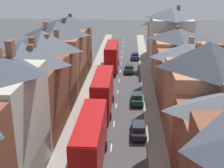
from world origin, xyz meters
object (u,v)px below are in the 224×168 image
object	(u,v)px
car_mid_white	(129,68)
double_decker_bus_lead	(112,56)
car_near_silver	(139,129)
double_decker_bus_far_approaching	(90,142)
double_decker_bus_mid_street	(103,92)
car_near_blue	(95,100)
delivery_van	(103,72)
car_parked_right_a	(137,98)
car_mid_black	(135,56)

from	to	relation	value
car_mid_white	double_decker_bus_lead	bearing A→B (deg)	153.17
car_near_silver	car_mid_white	world-z (taller)	car_near_silver
double_decker_bus_far_approaching	double_decker_bus_mid_street	bearing A→B (deg)	90.00
car_near_blue	car_near_silver	bearing A→B (deg)	-55.80
double_decker_bus_mid_street	car_near_blue	bearing A→B (deg)	123.81
double_decker_bus_mid_street	delivery_van	size ratio (longest dim) A/B	2.08
double_decker_bus_mid_street	delivery_van	distance (m)	14.92
double_decker_bus_lead	car_near_blue	xyz separation A→B (m)	(-1.29, -19.18, -2.00)
car_near_blue	double_decker_bus_far_approaching	bearing A→B (deg)	-85.40
car_mid_white	double_decker_bus_mid_street	bearing A→B (deg)	-100.60
double_decker_bus_lead	car_near_silver	bearing A→B (deg)	-80.16
car_near_silver	car_parked_right_a	distance (m)	10.02
double_decker_bus_mid_street	car_near_silver	size ratio (longest dim) A/B	2.43
car_mid_white	car_near_silver	bearing A→B (deg)	-87.19
double_decker_bus_lead	car_near_blue	distance (m)	19.33
car_near_silver	delivery_van	size ratio (longest dim) A/B	0.86
double_decker_bus_far_approaching	car_mid_black	bearing A→B (deg)	83.63
car_mid_black	double_decker_bus_mid_street	bearing A→B (deg)	-99.32
car_parked_right_a	double_decker_bus_mid_street	bearing A→B (deg)	-150.06
double_decker_bus_lead	car_mid_white	bearing A→B (deg)	-26.83
double_decker_bus_lead	double_decker_bus_far_approaching	xyz separation A→B (m)	(0.00, -35.21, 0.00)
car_near_blue	delivery_van	bearing A→B (deg)	90.00
car_mid_black	car_mid_white	distance (m)	10.70
double_decker_bus_lead	delivery_van	world-z (taller)	double_decker_bus_lead
double_decker_bus_far_approaching	car_mid_black	distance (m)	44.32
double_decker_bus_lead	car_mid_black	xyz separation A→B (m)	(4.91, 8.79, -2.01)
double_decker_bus_far_approaching	car_mid_white	bearing A→B (deg)	83.83
double_decker_bus_lead	double_decker_bus_far_approaching	distance (m)	35.21
car_near_blue	car_near_silver	size ratio (longest dim) A/B	1.01
car_near_silver	car_mid_black	size ratio (longest dim) A/B	1.14
double_decker_bus_lead	car_mid_black	world-z (taller)	double_decker_bus_lead
car_parked_right_a	car_mid_white	size ratio (longest dim) A/B	0.89
delivery_van	car_parked_right_a	bearing A→B (deg)	-62.59
double_decker_bus_far_approaching	car_near_silver	bearing A→B (deg)	54.60
double_decker_bus_lead	car_mid_black	size ratio (longest dim) A/B	2.76
car_near_silver	car_parked_right_a	size ratio (longest dim) A/B	1.11
double_decker_bus_mid_street	car_near_silver	distance (m)	8.94
double_decker_bus_far_approaching	car_near_silver	xyz separation A→B (m)	(4.91, 6.91, -2.01)
car_near_silver	car_mid_white	xyz separation A→B (m)	(-1.30, 26.48, -0.01)
car_mid_black	car_mid_white	size ratio (longest dim) A/B	0.87
double_decker_bus_lead	car_near_blue	world-z (taller)	double_decker_bus_lead
double_decker_bus_mid_street	double_decker_bus_far_approaching	distance (m)	14.10
double_decker_bus_lead	delivery_van	size ratio (longest dim) A/B	2.08
car_near_blue	delivery_van	size ratio (longest dim) A/B	0.86
car_mid_black	delivery_van	size ratio (longest dim) A/B	0.75
car_near_silver	car_mid_black	bearing A→B (deg)	90.00
double_decker_bus_mid_street	car_mid_black	bearing A→B (deg)	80.68
double_decker_bus_mid_street	car_near_blue	world-z (taller)	double_decker_bus_mid_street
double_decker_bus_far_approaching	car_near_blue	distance (m)	16.21
car_near_silver	car_mid_white	bearing A→B (deg)	92.81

